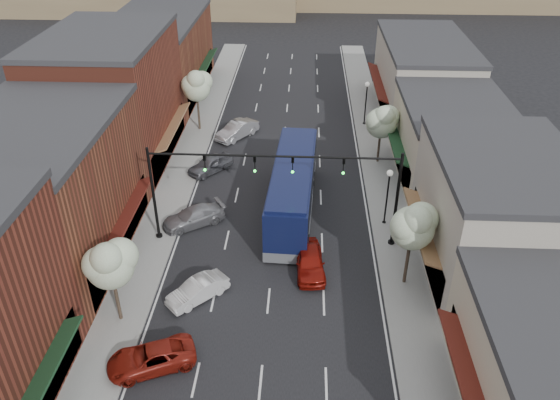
# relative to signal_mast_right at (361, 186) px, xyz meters

# --- Properties ---
(ground) EXTENTS (160.00, 160.00, 0.00)m
(ground) POSITION_rel_signal_mast_right_xyz_m (-5.62, -8.00, -4.62)
(ground) COLOR black
(ground) RESTS_ON ground
(sidewalk_left) EXTENTS (2.80, 73.00, 0.15)m
(sidewalk_left) POSITION_rel_signal_mast_right_xyz_m (-14.02, 10.50, -4.55)
(sidewalk_left) COLOR gray
(sidewalk_left) RESTS_ON ground
(sidewalk_right) EXTENTS (2.80, 73.00, 0.15)m
(sidewalk_right) POSITION_rel_signal_mast_right_xyz_m (2.78, 10.50, -4.55)
(sidewalk_right) COLOR gray
(sidewalk_right) RESTS_ON ground
(curb_left) EXTENTS (0.25, 73.00, 0.17)m
(curb_left) POSITION_rel_signal_mast_right_xyz_m (-12.62, 10.50, -4.55)
(curb_left) COLOR gray
(curb_left) RESTS_ON ground
(curb_right) EXTENTS (0.25, 73.00, 0.17)m
(curb_right) POSITION_rel_signal_mast_right_xyz_m (1.38, 10.50, -4.55)
(curb_right) COLOR gray
(curb_right) RESTS_ON ground
(bldg_left_midnear) EXTENTS (10.14, 14.10, 9.40)m
(bldg_left_midnear) POSITION_rel_signal_mast_right_xyz_m (-19.85, -2.00, 0.03)
(bldg_left_midnear) COLOR brown
(bldg_left_midnear) RESTS_ON ground
(bldg_left_midfar) EXTENTS (10.14, 14.10, 10.90)m
(bldg_left_midfar) POSITION_rel_signal_mast_right_xyz_m (-19.86, 12.00, 0.78)
(bldg_left_midfar) COLOR maroon
(bldg_left_midfar) RESTS_ON ground
(bldg_left_far) EXTENTS (10.14, 18.10, 8.40)m
(bldg_left_far) POSITION_rel_signal_mast_right_xyz_m (-19.84, 28.00, -0.46)
(bldg_left_far) COLOR brown
(bldg_left_far) RESTS_ON ground
(bldg_right_midnear) EXTENTS (9.14, 12.10, 7.90)m
(bldg_right_midnear) POSITION_rel_signal_mast_right_xyz_m (8.10, -2.00, -0.72)
(bldg_right_midnear) COLOR #A59D8D
(bldg_right_midnear) RESTS_ON ground
(bldg_right_midfar) EXTENTS (9.14, 12.10, 6.40)m
(bldg_right_midfar) POSITION_rel_signal_mast_right_xyz_m (8.08, 10.00, -1.46)
(bldg_right_midfar) COLOR #B7AC92
(bldg_right_midfar) RESTS_ON ground
(bldg_right_far) EXTENTS (9.14, 16.10, 7.40)m
(bldg_right_far) POSITION_rel_signal_mast_right_xyz_m (8.09, 24.00, -0.96)
(bldg_right_far) COLOR #A59D8D
(bldg_right_far) RESTS_ON ground
(signal_mast_right) EXTENTS (8.22, 0.46, 7.00)m
(signal_mast_right) POSITION_rel_signal_mast_right_xyz_m (0.00, 0.00, 0.00)
(signal_mast_right) COLOR black
(signal_mast_right) RESTS_ON ground
(signal_mast_left) EXTENTS (8.22, 0.46, 7.00)m
(signal_mast_left) POSITION_rel_signal_mast_right_xyz_m (-11.24, 0.00, 0.00)
(signal_mast_left) COLOR black
(signal_mast_left) RESTS_ON ground
(tree_right_near) EXTENTS (2.85, 2.65, 5.95)m
(tree_right_near) POSITION_rel_signal_mast_right_xyz_m (2.73, -4.05, -0.17)
(tree_right_near) COLOR #47382B
(tree_right_near) RESTS_ON ground
(tree_right_far) EXTENTS (2.85, 2.65, 5.43)m
(tree_right_far) POSITION_rel_signal_mast_right_xyz_m (2.73, 11.95, -0.63)
(tree_right_far) COLOR #47382B
(tree_right_far) RESTS_ON ground
(tree_left_near) EXTENTS (2.85, 2.65, 5.69)m
(tree_left_near) POSITION_rel_signal_mast_right_xyz_m (-13.87, -8.05, -0.40)
(tree_left_near) COLOR #47382B
(tree_left_near) RESTS_ON ground
(tree_left_far) EXTENTS (2.85, 2.65, 6.13)m
(tree_left_far) POSITION_rel_signal_mast_right_xyz_m (-13.87, 17.95, -0.02)
(tree_left_far) COLOR #47382B
(tree_left_far) RESTS_ON ground
(lamp_post_near) EXTENTS (0.44, 0.44, 4.44)m
(lamp_post_near) POSITION_rel_signal_mast_right_xyz_m (2.18, 2.50, -1.62)
(lamp_post_near) COLOR black
(lamp_post_near) RESTS_ON ground
(lamp_post_far) EXTENTS (0.44, 0.44, 4.44)m
(lamp_post_far) POSITION_rel_signal_mast_right_xyz_m (2.18, 20.00, -1.62)
(lamp_post_far) COLOR black
(lamp_post_far) RESTS_ON ground
(coach_bus) EXTENTS (3.50, 13.21, 4.00)m
(coach_bus) POSITION_rel_signal_mast_right_xyz_m (-4.47, 3.85, -2.55)
(coach_bus) COLOR #0E1439
(coach_bus) RESTS_ON ground
(red_hatchback) EXTENTS (2.18, 4.58, 1.51)m
(red_hatchback) POSITION_rel_signal_mast_right_xyz_m (-3.19, -3.02, -3.87)
(red_hatchback) COLOR maroon
(red_hatchback) RESTS_ON ground
(parked_car_a) EXTENTS (4.97, 3.63, 1.25)m
(parked_car_a) POSITION_rel_signal_mast_right_xyz_m (-11.31, -11.24, -3.99)
(parked_car_a) COLOR maroon
(parked_car_a) RESTS_ON ground
(parked_car_b) EXTENTS (3.71, 3.66, 1.27)m
(parked_car_b) POSITION_rel_signal_mast_right_xyz_m (-9.84, -5.98, -3.99)
(parked_car_b) COLOR silver
(parked_car_b) RESTS_ON ground
(parked_car_c) EXTENTS (4.83, 4.01, 1.32)m
(parked_car_c) POSITION_rel_signal_mast_right_xyz_m (-11.53, 1.80, -3.96)
(parked_car_c) COLOR gray
(parked_car_c) RESTS_ON ground
(parked_car_d) EXTENTS (3.95, 4.20, 1.40)m
(parked_car_d) POSITION_rel_signal_mast_right_xyz_m (-11.55, 9.73, -3.92)
(parked_car_d) COLOR #58595F
(parked_car_d) RESTS_ON ground
(parked_car_e) EXTENTS (4.01, 4.69, 1.52)m
(parked_car_e) POSITION_rel_signal_mast_right_xyz_m (-10.07, 16.52, -3.86)
(parked_car_e) COLOR #A9A9AF
(parked_car_e) RESTS_ON ground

